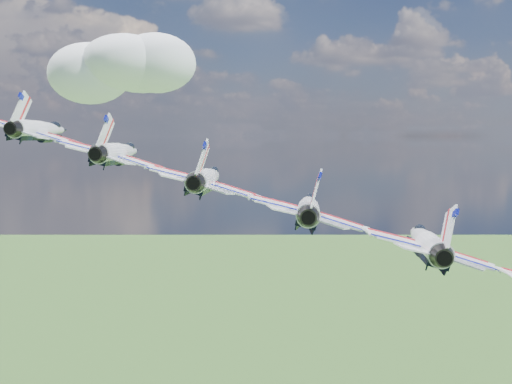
{
  "coord_description": "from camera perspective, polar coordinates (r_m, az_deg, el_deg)",
  "views": [
    {
      "loc": [
        5.5,
        -84.48,
        153.53
      ],
      "look_at": [
        18.5,
        -18.63,
        147.67
      ],
      "focal_mm": 45.0,
      "sensor_mm": 36.0,
      "label": 1
    }
  ],
  "objects": [
    {
      "name": "cloud_far",
      "position": [
        311.76,
        -11.13,
        10.81
      ],
      "size": [
        57.8,
        45.41,
        22.71
      ],
      "primitive_type": "ellipsoid",
      "color": "white"
    },
    {
      "name": "jet_0",
      "position": [
        84.0,
        -18.53,
        5.29
      ],
      "size": [
        16.94,
        20.16,
        8.1
      ],
      "primitive_type": null,
      "rotation": [
        0.0,
        0.27,
        -0.28
      ],
      "color": "white"
    },
    {
      "name": "jet_1",
      "position": [
        76.37,
        -12.08,
        3.49
      ],
      "size": [
        16.94,
        20.16,
        8.1
      ],
      "primitive_type": null,
      "rotation": [
        0.0,
        0.27,
        -0.28
      ],
      "color": "white"
    },
    {
      "name": "jet_2",
      "position": [
        69.99,
        -4.36,
        1.27
      ],
      "size": [
        16.94,
        20.16,
        8.1
      ],
      "primitive_type": null,
      "rotation": [
        0.0,
        0.27,
        -0.28
      ],
      "color": "silver"
    },
    {
      "name": "jet_3",
      "position": [
        65.23,
        4.68,
        -1.36
      ],
      "size": [
        16.94,
        20.16,
        8.1
      ],
      "primitive_type": null,
      "rotation": [
        0.0,
        0.27,
        -0.28
      ],
      "color": "white"
    },
    {
      "name": "jet_4",
      "position": [
        62.48,
        14.84,
        -4.27
      ],
      "size": [
        16.94,
        20.16,
        8.1
      ],
      "primitive_type": null,
      "rotation": [
        0.0,
        0.27,
        -0.28
      ],
      "color": "silver"
    }
  ]
}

